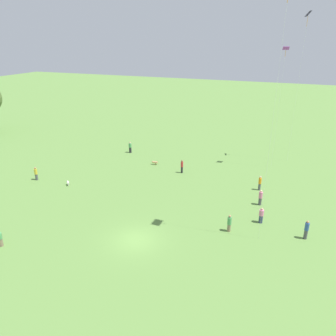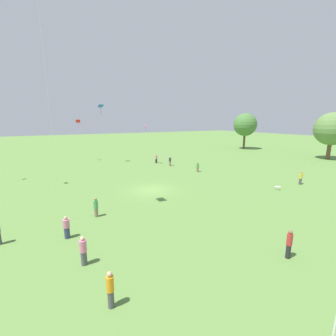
{
  "view_description": "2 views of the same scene",
  "coord_description": "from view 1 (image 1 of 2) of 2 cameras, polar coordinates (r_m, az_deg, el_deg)",
  "views": [
    {
      "loc": [
        -22.44,
        -12.11,
        17.31
      ],
      "look_at": [
        7.4,
        -0.24,
        4.4
      ],
      "focal_mm": 35.0,
      "sensor_mm": 36.0,
      "label": 1
    },
    {
      "loc": [
        23.83,
        -11.14,
        8.34
      ],
      "look_at": [
        6.21,
        -1.25,
        4.03
      ],
      "focal_mm": 24.0,
      "sensor_mm": 36.0,
      "label": 2
    }
  ],
  "objects": [
    {
      "name": "person_7",
      "position": [
        32.88,
        22.96,
        -9.88
      ],
      "size": [
        0.49,
        0.49,
        1.9
      ],
      "rotation": [
        0.0,
        0.0,
        0.39
      ],
      "color": "#4C4C51",
      "rests_on": "ground_plane"
    },
    {
      "name": "dog_0",
      "position": [
        42.8,
        -17.04,
        -2.44
      ],
      "size": [
        0.6,
        0.6,
        0.53
      ],
      "rotation": [
        0.0,
        0.0,
        5.5
      ],
      "color": "silver",
      "rests_on": "ground_plane"
    },
    {
      "name": "kite_6",
      "position": [
        45.92,
        19.69,
        17.71
      ],
      "size": [
        0.79,
        0.87,
        16.18
      ],
      "rotation": [
        0.0,
        0.0,
        0.93
      ],
      "color": "purple",
      "rests_on": "ground_plane"
    },
    {
      "name": "kite_4",
      "position": [
        49.63,
        23.02,
        22.05
      ],
      "size": [
        1.05,
        0.86,
        20.41
      ],
      "rotation": [
        0.0,
        0.0,
        2.69
      ],
      "color": "black",
      "rests_on": "ground_plane"
    },
    {
      "name": "dog_1",
      "position": [
        47.54,
        -2.33,
        1.01
      ],
      "size": [
        0.39,
        0.88,
        0.55
      ],
      "rotation": [
        0.0,
        0.0,
        0.13
      ],
      "color": "tan",
      "rests_on": "ground_plane"
    },
    {
      "name": "person_0",
      "position": [
        52.71,
        -6.6,
        3.57
      ],
      "size": [
        0.53,
        0.53,
        1.75
      ],
      "rotation": [
        0.0,
        0.0,
        4.53
      ],
      "color": "#232328",
      "rests_on": "ground_plane"
    },
    {
      "name": "person_9",
      "position": [
        45.56,
        -22.01,
        -0.91
      ],
      "size": [
        0.47,
        0.47,
        1.77
      ],
      "rotation": [
        0.0,
        0.0,
        4.44
      ],
      "color": "#4C4C51",
      "rests_on": "ground_plane"
    },
    {
      "name": "person_4",
      "position": [
        44.45,
        2.44,
        0.28
      ],
      "size": [
        0.45,
        0.45,
        1.86
      ],
      "rotation": [
        0.0,
        0.0,
        0.51
      ],
      "color": "#232328",
      "rests_on": "ground_plane"
    },
    {
      "name": "person_10",
      "position": [
        33.05,
        -27.26,
        -10.89
      ],
      "size": [
        0.47,
        0.47,
        1.56
      ],
      "rotation": [
        0.0,
        0.0,
        3.16
      ],
      "color": "#847056",
      "rests_on": "ground_plane"
    },
    {
      "name": "ground_plane",
      "position": [
        30.82,
        -5.64,
        -12.39
      ],
      "size": [
        240.0,
        240.0,
        0.0
      ],
      "primitive_type": "plane",
      "color": "#5B843D"
    },
    {
      "name": "person_2",
      "position": [
        34.1,
        15.92,
        -7.95
      ],
      "size": [
        0.61,
        0.61,
        1.67
      ],
      "rotation": [
        0.0,
        0.0,
        0.48
      ],
      "color": "#333D5B",
      "rests_on": "ground_plane"
    },
    {
      "name": "person_1",
      "position": [
        31.98,
        10.62,
        -9.44
      ],
      "size": [
        0.51,
        0.51,
        1.76
      ],
      "rotation": [
        0.0,
        0.0,
        0.39
      ],
      "color": "#847056",
      "rests_on": "ground_plane"
    },
    {
      "name": "person_3",
      "position": [
        40.97,
        15.7,
        -2.54
      ],
      "size": [
        0.35,
        0.35,
        1.83
      ],
      "rotation": [
        0.0,
        0.0,
        1.6
      ],
      "color": "#4C4C51",
      "rests_on": "ground_plane"
    },
    {
      "name": "person_6",
      "position": [
        37.48,
        15.8,
        -4.97
      ],
      "size": [
        0.45,
        0.45,
        1.81
      ],
      "rotation": [
        0.0,
        0.0,
        3.26
      ],
      "color": "#4C4C51",
      "rests_on": "ground_plane"
    }
  ]
}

